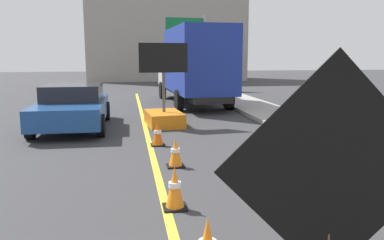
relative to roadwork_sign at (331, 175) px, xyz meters
The scene contains 10 objects.
lane_center_stripe 3.85m from the roadwork_sign, 103.55° to the left, with size 0.14×36.00×0.01m, color yellow.
roadwork_sign is the anchor object (origin of this frame).
arrow_board_trailer 10.35m from the roadwork_sign, 91.08° to the left, with size 1.60×1.89×2.70m.
box_truck 15.77m from the roadwork_sign, 83.70° to the left, with size 2.73×7.94×3.52m.
pickup_car 10.77m from the roadwork_sign, 106.78° to the left, with size 2.14×4.55×1.38m.
highway_guide_sign 24.08m from the roadwork_sign, 82.56° to the left, with size 2.78×0.37×5.00m.
far_building_block 35.87m from the roadwork_sign, 86.14° to the left, with size 14.62×6.16×10.50m, color gray.
traffic_cone_mid_lane 3.44m from the roadwork_sign, 102.53° to the left, with size 0.36×0.36×0.65m.
traffic_cone_far_lane 5.53m from the roadwork_sign, 94.45° to the left, with size 0.36×0.36×0.61m.
traffic_cone_curbside 7.50m from the roadwork_sign, 94.91° to the left, with size 0.36×0.36×0.62m.
Camera 1 is at (-0.53, 0.18, 2.28)m, focal length 36.09 mm.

